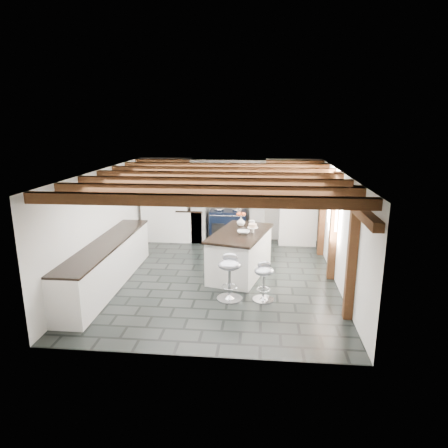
# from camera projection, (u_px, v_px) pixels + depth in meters

# --- Properties ---
(ground) EXTENTS (6.00, 6.00, 0.00)m
(ground) POSITION_uv_depth(u_px,v_px,m) (218.00, 278.00, 8.64)
(ground) COLOR black
(ground) RESTS_ON ground
(room_shell) EXTENTS (6.00, 6.03, 6.00)m
(room_shell) POSITION_uv_depth(u_px,v_px,m) (199.00, 214.00, 9.79)
(room_shell) COLOR silver
(room_shell) RESTS_ON ground
(range_cooker) EXTENTS (1.00, 0.63, 0.99)m
(range_cooker) POSITION_uv_depth(u_px,v_px,m) (228.00, 226.00, 11.10)
(range_cooker) COLOR black
(range_cooker) RESTS_ON ground
(kitchen_island) EXTENTS (1.47, 2.13, 1.28)m
(kitchen_island) POSITION_uv_depth(u_px,v_px,m) (240.00, 252.00, 8.75)
(kitchen_island) COLOR white
(kitchen_island) RESTS_ON ground
(bar_stool_near) EXTENTS (0.45, 0.45, 0.75)m
(bar_stool_near) POSITION_uv_depth(u_px,v_px,m) (264.00, 277.00, 7.44)
(bar_stool_near) COLOR silver
(bar_stool_near) RESTS_ON ground
(bar_stool_far) EXTENTS (0.48, 0.48, 0.89)m
(bar_stool_far) POSITION_uv_depth(u_px,v_px,m) (230.00, 272.00, 7.46)
(bar_stool_far) COLOR silver
(bar_stool_far) RESTS_ON ground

